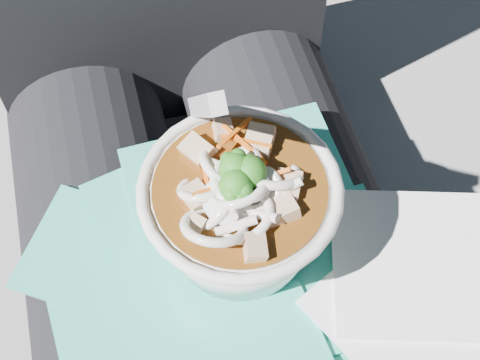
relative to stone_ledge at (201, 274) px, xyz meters
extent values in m
cube|color=slate|center=(0.00, 0.00, 0.00)|extent=(1.01, 0.53, 0.43)
cylinder|color=black|center=(-0.09, -0.15, 0.30)|extent=(0.16, 0.48, 0.16)
cylinder|color=black|center=(0.09, -0.15, 0.30)|extent=(0.16, 0.48, 0.16)
cube|color=teal|center=(-0.09, -0.13, 0.38)|extent=(0.16, 0.16, 0.00)
cube|color=teal|center=(0.08, -0.21, 0.38)|extent=(0.15, 0.14, 0.00)
cube|color=teal|center=(0.02, -0.21, 0.39)|extent=(0.19, 0.19, 0.00)
cube|color=teal|center=(0.10, -0.24, 0.39)|extent=(0.25, 0.26, 0.00)
cube|color=teal|center=(0.01, -0.19, 0.39)|extent=(0.22, 0.22, 0.00)
cube|color=teal|center=(0.09, -0.20, 0.39)|extent=(0.10, 0.14, 0.00)
cube|color=teal|center=(-0.03, -0.10, 0.39)|extent=(0.15, 0.13, 0.00)
cube|color=teal|center=(0.03, -0.11, 0.39)|extent=(0.19, 0.14, 0.00)
cube|color=white|center=(0.13, -0.25, 0.40)|extent=(0.16, 0.16, 0.00)
cube|color=white|center=(0.14, -0.21, 0.40)|extent=(0.16, 0.16, 0.00)
torus|color=silver|center=(0.02, -0.15, 0.48)|extent=(0.15, 0.15, 0.01)
cylinder|color=#4F2A0B|center=(0.02, -0.15, 0.47)|extent=(0.13, 0.13, 0.01)
torus|color=silver|center=(0.01, -0.16, 0.49)|extent=(0.05, 0.05, 0.03)
torus|color=silver|center=(-0.01, -0.18, 0.49)|extent=(0.06, 0.05, 0.04)
torus|color=silver|center=(0.02, -0.16, 0.48)|extent=(0.05, 0.04, 0.03)
torus|color=silver|center=(0.03, -0.16, 0.48)|extent=(0.04, 0.04, 0.03)
torus|color=silver|center=(0.02, -0.15, 0.48)|extent=(0.07, 0.07, 0.03)
torus|color=silver|center=(-0.01, -0.15, 0.48)|extent=(0.04, 0.04, 0.03)
torus|color=silver|center=(0.04, -0.15, 0.48)|extent=(0.07, 0.06, 0.04)
torus|color=silver|center=(-0.01, -0.16, 0.48)|extent=(0.04, 0.06, 0.05)
torus|color=silver|center=(0.01, -0.14, 0.48)|extent=(0.05, 0.06, 0.05)
torus|color=silver|center=(0.02, -0.16, 0.49)|extent=(0.05, 0.05, 0.02)
torus|color=silver|center=(0.02, -0.14, 0.48)|extent=(0.05, 0.06, 0.04)
torus|color=silver|center=(0.01, -0.18, 0.48)|extent=(0.06, 0.06, 0.02)
cylinder|color=silver|center=(0.00, -0.17, 0.49)|extent=(0.01, 0.03, 0.02)
cylinder|color=silver|center=(0.00, -0.19, 0.49)|extent=(0.03, 0.01, 0.01)
cylinder|color=silver|center=(0.04, -0.17, 0.49)|extent=(0.04, 0.01, 0.02)
cylinder|color=silver|center=(0.00, -0.13, 0.49)|extent=(0.02, 0.02, 0.01)
cylinder|color=silver|center=(0.01, -0.17, 0.49)|extent=(0.02, 0.03, 0.02)
cylinder|color=silver|center=(0.02, -0.18, 0.49)|extent=(0.02, 0.02, 0.02)
cylinder|color=#699347|center=(0.02, -0.15, 0.48)|extent=(0.01, 0.01, 0.01)
sphere|color=#195D15|center=(0.02, -0.15, 0.50)|extent=(0.02, 0.02, 0.02)
sphere|color=#195D15|center=(0.02, -0.16, 0.50)|extent=(0.01, 0.01, 0.01)
sphere|color=#195D15|center=(0.02, -0.15, 0.50)|extent=(0.01, 0.01, 0.01)
sphere|color=#195D15|center=(0.02, -0.16, 0.50)|extent=(0.01, 0.01, 0.01)
sphere|color=#195D15|center=(0.02, -0.15, 0.50)|extent=(0.01, 0.01, 0.01)
cylinder|color=#699347|center=(0.01, -0.15, 0.48)|extent=(0.01, 0.01, 0.01)
sphere|color=#195D15|center=(0.01, -0.15, 0.50)|extent=(0.02, 0.02, 0.02)
sphere|color=#195D15|center=(0.01, -0.16, 0.50)|extent=(0.01, 0.01, 0.01)
sphere|color=#195D15|center=(0.01, -0.14, 0.50)|extent=(0.01, 0.01, 0.01)
sphere|color=#195D15|center=(0.02, -0.15, 0.50)|extent=(0.01, 0.01, 0.01)
sphere|color=#195D15|center=(0.02, -0.14, 0.50)|extent=(0.01, 0.01, 0.01)
cylinder|color=#699347|center=(0.01, -0.16, 0.48)|extent=(0.01, 0.01, 0.01)
sphere|color=#195D15|center=(0.01, -0.16, 0.50)|extent=(0.02, 0.02, 0.02)
sphere|color=#195D15|center=(0.02, -0.17, 0.50)|extent=(0.01, 0.01, 0.01)
sphere|color=#195D15|center=(0.01, -0.17, 0.50)|extent=(0.01, 0.01, 0.01)
sphere|color=#195D15|center=(0.01, -0.17, 0.50)|extent=(0.01, 0.01, 0.01)
sphere|color=#195D15|center=(0.01, -0.15, 0.50)|extent=(0.01, 0.01, 0.01)
cube|color=#E35D13|center=(0.02, -0.12, 0.49)|extent=(0.03, 0.03, 0.01)
cube|color=#E35D13|center=(0.00, -0.16, 0.49)|extent=(0.03, 0.01, 0.01)
cube|color=#E35D13|center=(0.03, -0.16, 0.49)|extent=(0.05, 0.01, 0.02)
cube|color=#E35D13|center=(0.03, -0.13, 0.49)|extent=(0.02, 0.05, 0.01)
cube|color=#E35D13|center=(0.03, -0.12, 0.49)|extent=(0.03, 0.02, 0.00)
cube|color=#E35D13|center=(0.00, -0.14, 0.48)|extent=(0.01, 0.05, 0.01)
cube|color=tan|center=(0.05, -0.16, 0.48)|extent=(0.03, 0.03, 0.01)
cube|color=tan|center=(0.04, -0.12, 0.48)|extent=(0.03, 0.03, 0.02)
cube|color=tan|center=(0.02, -0.11, 0.48)|extent=(0.02, 0.02, 0.01)
cube|color=tan|center=(-0.01, -0.12, 0.48)|extent=(0.03, 0.03, 0.02)
cube|color=tan|center=(-0.02, -0.16, 0.48)|extent=(0.02, 0.02, 0.01)
cube|color=tan|center=(-0.02, -0.18, 0.48)|extent=(0.02, 0.02, 0.01)
cube|color=tan|center=(0.01, -0.20, 0.48)|extent=(0.02, 0.02, 0.01)
cube|color=tan|center=(0.04, -0.18, 0.48)|extent=(0.03, 0.03, 0.02)
ellipsoid|color=silver|center=(0.00, -0.16, 0.48)|extent=(0.03, 0.04, 0.01)
cube|color=silver|center=(0.00, -0.12, 0.53)|extent=(0.01, 0.09, 0.11)
camera|label=1|loc=(-0.05, -0.39, 0.88)|focal=50.00mm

